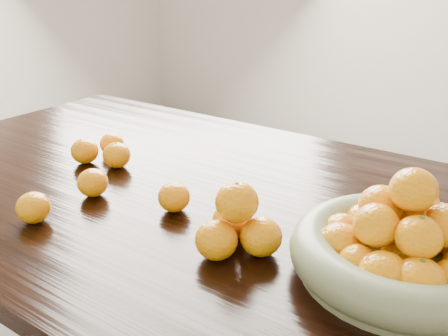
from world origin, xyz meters
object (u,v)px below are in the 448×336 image
Objects in this scene: dining_table at (244,240)px; fruit_bowl at (403,249)px; loose_orange_0 at (117,155)px; orange_pyramid at (237,224)px.

fruit_bowl reaches higher than dining_table.
fruit_bowl is at bearing -5.37° from loose_orange_0.
orange_pyramid is (-0.27, -0.09, 0.00)m from fruit_bowl.
fruit_bowl is 5.21× the size of loose_orange_0.
orange_pyramid is at bearing -61.83° from dining_table.
orange_pyramid is 0.49m from loose_orange_0.
loose_orange_0 is (-0.73, 0.07, -0.02)m from fruit_bowl.
dining_table is 13.23× the size of orange_pyramid.
dining_table is at bearing 1.36° from loose_orange_0.
fruit_bowl is 2.41× the size of orange_pyramid.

